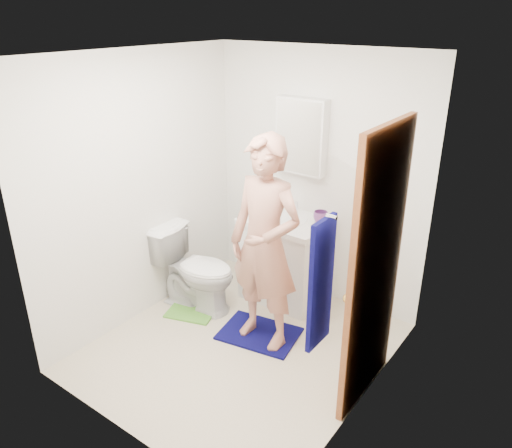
{
  "coord_description": "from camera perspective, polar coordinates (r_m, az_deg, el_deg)",
  "views": [
    {
      "loc": [
        2.17,
        -2.76,
        2.68
      ],
      "look_at": [
        -0.02,
        0.25,
        1.06
      ],
      "focal_mm": 35.0,
      "sensor_mm": 36.0,
      "label": 1
    }
  ],
  "objects": [
    {
      "name": "floor",
      "position": [
        4.43,
        -1.76,
        -13.99
      ],
      "size": [
        2.2,
        2.4,
        0.02
      ],
      "primitive_type": "cube",
      "color": "beige",
      "rests_on": "ground"
    },
    {
      "name": "ceiling",
      "position": [
        3.52,
        -2.26,
        19.04
      ],
      "size": [
        2.2,
        2.4,
        0.02
      ],
      "primitive_type": "cube",
      "color": "white",
      "rests_on": "ground"
    },
    {
      "name": "wall_back",
      "position": [
        4.76,
        7.03,
        5.17
      ],
      "size": [
        2.2,
        0.02,
        2.4
      ],
      "primitive_type": "cube",
      "color": "silver",
      "rests_on": "ground"
    },
    {
      "name": "wall_front",
      "position": [
        3.05,
        -16.15,
        -6.58
      ],
      "size": [
        2.2,
        0.02,
        2.4
      ],
      "primitive_type": "cube",
      "color": "silver",
      "rests_on": "ground"
    },
    {
      "name": "wall_left",
      "position": [
        4.54,
        -13.13,
        3.79
      ],
      "size": [
        0.02,
        2.4,
        2.4
      ],
      "primitive_type": "cube",
      "color": "silver",
      "rests_on": "ground"
    },
    {
      "name": "wall_right",
      "position": [
        3.31,
        13.41,
        -3.82
      ],
      "size": [
        0.02,
        2.4,
        2.4
      ],
      "primitive_type": "cube",
      "color": "silver",
      "rests_on": "ground"
    },
    {
      "name": "vanity_cabinet",
      "position": [
        4.91,
        3.34,
        -4.26
      ],
      "size": [
        0.75,
        0.55,
        0.8
      ],
      "primitive_type": "cube",
      "color": "white",
      "rests_on": "floor"
    },
    {
      "name": "countertop",
      "position": [
        4.73,
        3.46,
        0.31
      ],
      "size": [
        0.79,
        0.59,
        0.05
      ],
      "primitive_type": "cube",
      "color": "white",
      "rests_on": "vanity_cabinet"
    },
    {
      "name": "sink_basin",
      "position": [
        4.72,
        3.47,
        0.47
      ],
      "size": [
        0.4,
        0.4,
        0.03
      ],
      "primitive_type": "cylinder",
      "color": "white",
      "rests_on": "countertop"
    },
    {
      "name": "faucet",
      "position": [
        4.84,
        4.65,
        1.91
      ],
      "size": [
        0.03,
        0.03,
        0.12
      ],
      "primitive_type": "cylinder",
      "color": "silver",
      "rests_on": "countertop"
    },
    {
      "name": "medicine_cabinet",
      "position": [
        4.67,
        5.22,
        9.98
      ],
      "size": [
        0.5,
        0.12,
        0.7
      ],
      "primitive_type": "cube",
      "color": "white",
      "rests_on": "wall_back"
    },
    {
      "name": "mirror_panel",
      "position": [
        4.62,
        4.81,
        9.84
      ],
      "size": [
        0.46,
        0.01,
        0.66
      ],
      "primitive_type": "cube",
      "color": "white",
      "rests_on": "wall_back"
    },
    {
      "name": "door",
      "position": [
        3.53,
        13.46,
        -5.24
      ],
      "size": [
        0.05,
        0.8,
        2.05
      ],
      "primitive_type": "cube",
      "color": "#A4592D",
      "rests_on": "ground"
    },
    {
      "name": "door_knob",
      "position": [
        3.32,
        10.47,
        -8.39
      ],
      "size": [
        0.07,
        0.07,
        0.07
      ],
      "primitive_type": "sphere",
      "color": "gold",
      "rests_on": "door"
    },
    {
      "name": "towel",
      "position": [
        2.86,
        7.41,
        -6.82
      ],
      "size": [
        0.03,
        0.24,
        0.8
      ],
      "primitive_type": "cube",
      "color": "#080749",
      "rests_on": "wall_right"
    },
    {
      "name": "towel_hook",
      "position": [
        2.65,
        8.63,
        0.79
      ],
      "size": [
        0.06,
        0.02,
        0.02
      ],
      "primitive_type": "cylinder",
      "rotation": [
        0.0,
        1.57,
        0.0
      ],
      "color": "silver",
      "rests_on": "wall_right"
    },
    {
      "name": "toilet",
      "position": [
        4.79,
        -6.86,
        -5.12
      ],
      "size": [
        0.83,
        0.54,
        0.8
      ],
      "primitive_type": "imported",
      "rotation": [
        0.0,
        0.0,
        1.69
      ],
      "color": "white",
      "rests_on": "floor"
    },
    {
      "name": "bath_mat",
      "position": [
        4.56,
        0.37,
        -12.41
      ],
      "size": [
        0.75,
        0.59,
        0.02
      ],
      "primitive_type": "cube",
      "rotation": [
        0.0,
        0.0,
        0.18
      ],
      "color": "#080749",
      "rests_on": "floor"
    },
    {
      "name": "green_rug",
      "position": [
        4.9,
        -7.26,
        -9.76
      ],
      "size": [
        0.54,
        0.49,
        0.02
      ],
      "primitive_type": "cube",
      "rotation": [
        0.0,
        0.0,
        0.32
      ],
      "color": "#5EAC39",
      "rests_on": "floor"
    },
    {
      "name": "soap_dispenser",
      "position": [
        4.73,
        1.43,
        1.92
      ],
      "size": [
        0.09,
        0.09,
        0.19
      ],
      "primitive_type": "imported",
      "rotation": [
        0.0,
        0.0,
        0.02
      ],
      "color": "#C36B5B",
      "rests_on": "countertop"
    },
    {
      "name": "toothbrush_cup",
      "position": [
        4.66,
        7.4,
        0.81
      ],
      "size": [
        0.16,
        0.16,
        0.11
      ],
      "primitive_type": "imported",
      "rotation": [
        0.0,
        0.0,
        -0.24
      ],
      "color": "#6D387C",
      "rests_on": "countertop"
    },
    {
      "name": "man",
      "position": [
        4.02,
        1.04,
        -2.39
      ],
      "size": [
        0.67,
        0.45,
        1.81
      ],
      "primitive_type": "imported",
      "rotation": [
        0.0,
        0.0,
        -0.03
      ],
      "color": "tan",
      "rests_on": "bath_mat"
    }
  ]
}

